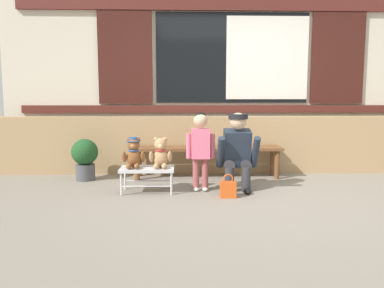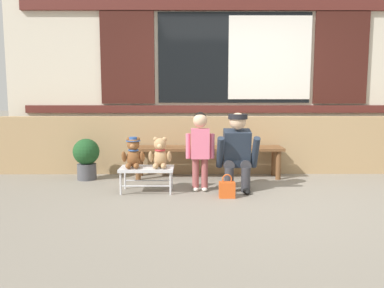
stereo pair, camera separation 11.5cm
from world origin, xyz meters
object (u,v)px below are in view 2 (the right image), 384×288
teddy_bear_with_hat (133,153)px  wooden_bench_long (208,152)px  teddy_bear_plain (160,154)px  small_display_bench (147,170)px  adult_crouching (238,152)px  potted_plant (86,157)px  child_standing (200,143)px  handbag_on_ground (227,189)px

teddy_bear_with_hat → wooden_bench_long: bearing=41.3°
teddy_bear_with_hat → teddy_bear_plain: (0.32, -0.00, -0.01)m
small_display_bench → teddy_bear_with_hat: size_ratio=1.76×
adult_crouching → teddy_bear_plain: bearing=-176.2°
small_display_bench → teddy_bear_with_hat: teddy_bear_with_hat is taller
potted_plant → child_standing: bearing=-22.7°
small_display_bench → handbag_on_ground: small_display_bench is taller
teddy_bear_with_hat → child_standing: child_standing is taller
child_standing → potted_plant: size_ratio=1.68×
handbag_on_ground → teddy_bear_with_hat: bearing=165.9°
teddy_bear_with_hat → adult_crouching: bearing=2.8°
teddy_bear_with_hat → teddy_bear_plain: bearing=-0.1°
teddy_bear_plain → wooden_bench_long: bearing=53.2°
teddy_bear_with_hat → handbag_on_ground: size_ratio=1.34×
adult_crouching → potted_plant: adult_crouching is taller
small_display_bench → child_standing: size_ratio=0.67×
teddy_bear_with_hat → teddy_bear_plain: 0.32m
wooden_bench_long → handbag_on_ground: 1.14m
teddy_bear_plain → adult_crouching: bearing=3.8°
wooden_bench_long → child_standing: 0.81m
wooden_bench_long → teddy_bear_with_hat: 1.24m
small_display_bench → teddy_bear_with_hat: (-0.16, 0.00, 0.21)m
small_display_bench → teddy_bear_plain: (0.16, 0.00, 0.20)m
teddy_bear_plain → handbag_on_ground: 0.90m
small_display_bench → adult_crouching: size_ratio=0.67×
teddy_bear_with_hat → child_standing: 0.81m
potted_plant → teddy_bear_plain: bearing=-32.9°
teddy_bear_plain → handbag_on_ground: (0.78, -0.27, -0.37)m
wooden_bench_long → teddy_bear_plain: teddy_bear_plain is taller
small_display_bench → handbag_on_ground: 0.99m
teddy_bear_plain → handbag_on_ground: teddy_bear_plain is taller
child_standing → potted_plant: 1.71m
small_display_bench → potted_plant: potted_plant is taller
teddy_bear_plain → adult_crouching: (0.94, 0.06, 0.02)m
teddy_bear_plain → child_standing: bearing=5.3°
small_display_bench → handbag_on_ground: bearing=-16.2°
handbag_on_ground → potted_plant: potted_plant is taller
teddy_bear_plain → teddy_bear_with_hat: bearing=179.9°
small_display_bench → adult_crouching: (1.10, 0.06, 0.21)m
small_display_bench → potted_plant: 1.15m
wooden_bench_long → small_display_bench: wooden_bench_long is taller
teddy_bear_with_hat → small_display_bench: bearing=-0.8°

